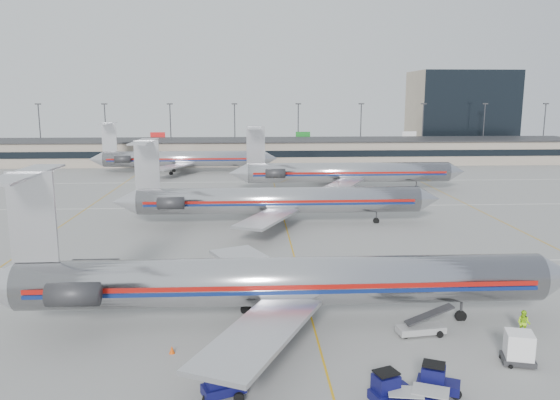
{
  "coord_description": "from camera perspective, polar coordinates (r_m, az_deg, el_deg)",
  "views": [
    {
      "loc": [
        -4.59,
        -43.73,
        16.88
      ],
      "look_at": [
        -1.05,
        21.89,
        4.5
      ],
      "focal_mm": 35.0,
      "sensor_mm": 36.0,
      "label": 1
    }
  ],
  "objects": [
    {
      "name": "tug_center",
      "position": [
        32.73,
        11.3,
        -18.8
      ],
      "size": [
        2.67,
        1.97,
        1.95
      ],
      "rotation": [
        0.0,
        0.0,
        0.36
      ],
      "color": "#0B0C3E",
      "rests_on": "ground"
    },
    {
      "name": "uld_container",
      "position": [
        39.37,
        23.68,
        -13.97
      ],
      "size": [
        2.35,
        2.12,
        2.1
      ],
      "rotation": [
        0.0,
        0.0,
        -0.26
      ],
      "color": "#2D2D30",
      "rests_on": "ground"
    },
    {
      "name": "apron_markings",
      "position": [
        56.5,
        1.72,
        -6.71
      ],
      "size": [
        160.0,
        0.15,
        0.02
      ],
      "primitive_type": "cube",
      "color": "silver",
      "rests_on": "ground"
    },
    {
      "name": "jet_second_row",
      "position": [
        73.06,
        -0.74,
        -0.01
      ],
      "size": [
        44.06,
        25.94,
        11.53
      ],
      "color": "#B7B7BC",
      "rests_on": "ground"
    },
    {
      "name": "jet_back_row",
      "position": [
        125.02,
        -10.36,
        4.28
      ],
      "size": [
        42.11,
        25.9,
        11.52
      ],
      "color": "#B7B7BC",
      "rests_on": "ground"
    },
    {
      "name": "belt_loader",
      "position": [
        41.63,
        14.61,
        -12.75
      ],
      "size": [
        4.17,
        1.72,
        2.15
      ],
      "rotation": [
        0.0,
        0.0,
        0.14
      ],
      "color": "gray",
      "rests_on": "ground"
    },
    {
      "name": "cart_outer",
      "position": [
        32.89,
        15.42,
        -19.42
      ],
      "size": [
        2.33,
        2.0,
        1.12
      ],
      "rotation": [
        0.0,
        0.0,
        -0.4
      ],
      "color": "#0B0C3E",
      "rests_on": "ground"
    },
    {
      "name": "tug_right",
      "position": [
        34.17,
        15.99,
        -17.68
      ],
      "size": [
        2.67,
        2.05,
        1.94
      ],
      "rotation": [
        0.0,
        0.0,
        -0.41
      ],
      "color": "#0B0C3E",
      "rests_on": "ground"
    },
    {
      "name": "jet_foreground",
      "position": [
        41.01,
        -0.89,
        -8.44
      ],
      "size": [
        45.47,
        26.77,
        11.9
      ],
      "color": "#B7B7BC",
      "rests_on": "ground"
    },
    {
      "name": "ramp_worker_near",
      "position": [
        39.84,
        23.52,
        -13.94
      ],
      "size": [
        0.77,
        0.74,
        1.77
      ],
      "primitive_type": "imported",
      "rotation": [
        0.0,
        0.0,
        0.71
      ],
      "color": "#84CD13",
      "rests_on": "ground"
    },
    {
      "name": "cart_inner",
      "position": [
        32.56,
        12.93,
        -19.68
      ],
      "size": [
        2.07,
        1.57,
        1.07
      ],
      "rotation": [
        0.0,
        0.0,
        -0.16
      ],
      "color": "#0B0C3E",
      "rests_on": "ground"
    },
    {
      "name": "light_mast_row",
      "position": [
        156.02,
        -1.41,
        7.62
      ],
      "size": [
        163.6,
        0.4,
        15.28
      ],
      "color": "#38383D",
      "rests_on": "ground"
    },
    {
      "name": "ground",
      "position": [
        47.1,
        2.75,
        -10.35
      ],
      "size": [
        260.0,
        260.0,
        0.0
      ],
      "primitive_type": "plane",
      "color": "gray",
      "rests_on": "ground"
    },
    {
      "name": "terminal",
      "position": [
        142.44,
        -1.24,
        5.14
      ],
      "size": [
        162.0,
        17.0,
        6.25
      ],
      "color": "gray",
      "rests_on": "ground"
    },
    {
      "name": "jet_third_row",
      "position": [
        100.37,
        6.68,
        2.91
      ],
      "size": [
        43.51,
        26.76,
        11.9
      ],
      "color": "#B7B7BC",
      "rests_on": "ground"
    },
    {
      "name": "tug_left",
      "position": [
        32.81,
        -6.19,
        -18.56
      ],
      "size": [
        2.68,
        2.03,
        1.96
      ],
      "rotation": [
        0.0,
        0.0,
        0.39
      ],
      "color": "#0B0C3E",
      "rests_on": "ground"
    },
    {
      "name": "ramp_worker_far",
      "position": [
        43.7,
        24.11,
        -11.68
      ],
      "size": [
        1.17,
        1.16,
        1.91
      ],
      "primitive_type": "imported",
      "rotation": [
        0.0,
        0.0,
        -0.76
      ],
      "color": "#A0E615",
      "rests_on": "ground"
    },
    {
      "name": "distant_building",
      "position": [
        184.24,
        18.32,
        8.78
      ],
      "size": [
        30.0,
        20.0,
        25.0
      ],
      "primitive_type": "cube",
      "color": "tan",
      "rests_on": "ground"
    },
    {
      "name": "cone_left",
      "position": [
        38.54,
        -11.23,
        -15.09
      ],
      "size": [
        0.5,
        0.5,
        0.53
      ],
      "primitive_type": "cone",
      "rotation": [
        0.0,
        0.0,
        0.38
      ],
      "color": "#D64607",
      "rests_on": "ground"
    }
  ]
}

